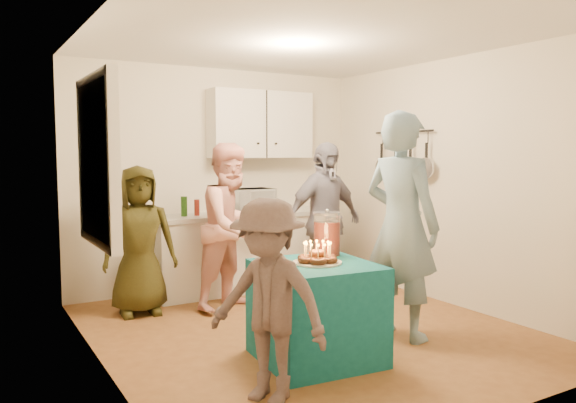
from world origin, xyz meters
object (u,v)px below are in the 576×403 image
woman_back_left (139,240)px  woman_back_center (232,226)px  man_birthday (401,226)px  child_near_left (268,301)px  counter (245,253)px  microwave (251,200)px  punch_jar (327,235)px  party_table (316,312)px  woman_back_right (324,220)px

woman_back_left → woman_back_center: (0.89, -0.27, 0.11)m
man_birthday → child_near_left: bearing=94.9°
woman_back_center → counter: bearing=32.5°
woman_back_center → child_near_left: (-0.73, -2.12, -0.19)m
woman_back_center → man_birthday: bearing=-83.9°
child_near_left → microwave: bearing=126.0°
microwave → man_birthday: man_birthday is taller
counter → punch_jar: punch_jar is taller
man_birthday → microwave: bearing=-5.7°
counter → microwave: bearing=0.0°
counter → microwave: microwave is taller
child_near_left → counter: bearing=127.5°
microwave → punch_jar: bearing=-105.1°
man_birthday → party_table: bearing=81.7°
woman_back_right → punch_jar: bearing=-130.0°
punch_jar → man_birthday: 0.68m
punch_jar → child_near_left: child_near_left is taller
microwave → punch_jar: size_ratio=1.48×
man_birthday → woman_back_left: bearing=30.0°
counter → woman_back_center: (-0.47, -0.67, 0.43)m
punch_jar → child_near_left: size_ratio=0.26×
punch_jar → woman_back_center: bearing=98.4°
punch_jar → man_birthday: size_ratio=0.17×
microwave → woman_back_center: (-0.56, -0.67, -0.19)m
counter → woman_back_right: woman_back_right is taller
microwave → man_birthday: (0.31, -2.26, -0.07)m
party_table → punch_jar: size_ratio=2.50×
counter → woman_back_left: bearing=-163.5°
counter → microwave: (0.09, 0.00, 0.62)m
punch_jar → woman_back_left: (-1.10, 1.69, -0.19)m
child_near_left → woman_back_right: bearing=108.8°
party_table → punch_jar: punch_jar is taller
microwave → woman_back_right: size_ratio=0.29×
party_table → woman_back_center: (0.06, 1.67, 0.48)m
counter → child_near_left: (-1.20, -2.80, 0.23)m
counter → woman_back_center: woman_back_center is taller
party_table → child_near_left: 0.85m
counter → child_near_left: 3.05m
microwave → man_birthday: size_ratio=0.26×
microwave → party_table: microwave is taller
woman_back_left → woman_back_center: woman_back_center is taller
punch_jar → party_table: bearing=-136.7°
party_table → woman_back_right: (1.11, 1.53, 0.48)m
woman_back_right → child_near_left: 2.67m
party_table → woman_back_center: 1.74m
counter → punch_jar: 2.17m
counter → party_table: counter is taller
man_birthday → woman_back_left: man_birthday is taller
microwave → man_birthday: 2.29m
punch_jar → woman_back_right: 1.53m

